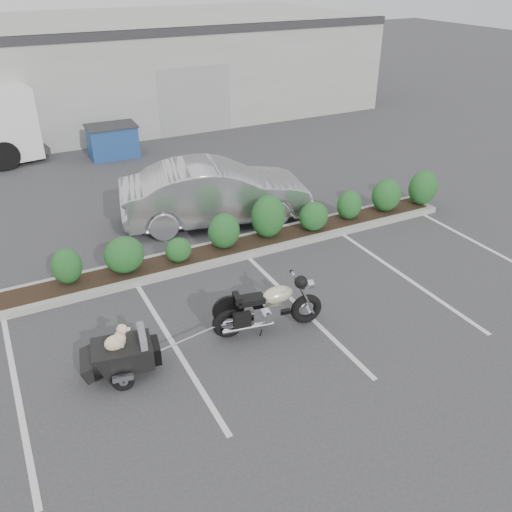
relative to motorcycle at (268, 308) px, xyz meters
name	(u,v)px	position (x,y,z in m)	size (l,w,h in m)	color
ground	(235,309)	(-0.27, 0.93, -0.50)	(90.00, 90.00, 0.00)	#38383A
planter_kerb	(233,249)	(0.73, 3.13, -0.42)	(12.00, 1.00, 0.15)	#9E9E93
building	(64,70)	(-0.27, 17.93, 1.50)	(26.00, 10.00, 4.00)	#9EA099
motorcycle	(268,308)	(0.00, 0.00, 0.00)	(2.16, 0.88, 1.25)	black
pet_trailer	(121,353)	(-2.78, 0.03, -0.06)	(1.76, 1.00, 1.03)	black
sedan	(216,193)	(1.11, 4.93, 0.32)	(1.73, 4.96, 1.64)	silver
dumpster	(113,141)	(0.03, 11.58, 0.07)	(1.75, 1.22, 1.13)	navy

